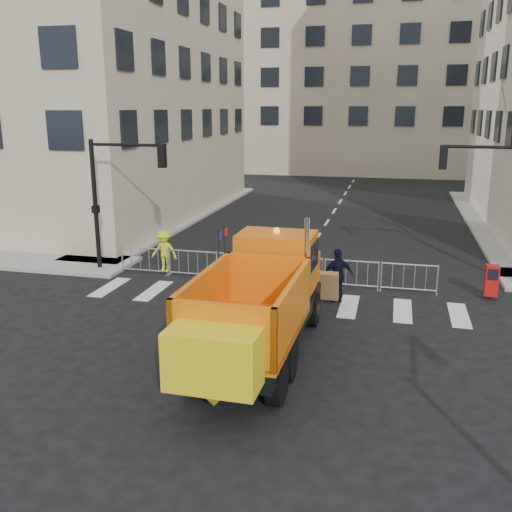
% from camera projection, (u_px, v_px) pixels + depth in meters
% --- Properties ---
extents(ground, '(120.00, 120.00, 0.00)m').
position_uv_depth(ground, '(235.00, 367.00, 14.97)').
color(ground, black).
rests_on(ground, ground).
extents(sidewalk_back, '(64.00, 5.00, 0.15)m').
position_uv_depth(sidewalk_back, '(292.00, 275.00, 22.93)').
color(sidewalk_back, gray).
rests_on(sidewalk_back, ground).
extents(building_left, '(24.00, 22.00, 26.00)m').
position_uv_depth(building_left, '(9.00, 0.00, 35.07)').
color(building_left, '#B7AC8C').
rests_on(building_left, ground).
extents(building_far, '(30.00, 18.00, 24.00)m').
position_uv_depth(building_far, '(367.00, 55.00, 60.78)').
color(building_far, tan).
rests_on(building_far, ground).
extents(traffic_light_left, '(0.18, 0.18, 5.40)m').
position_uv_depth(traffic_light_left, '(95.00, 207.00, 23.17)').
color(traffic_light_left, black).
rests_on(traffic_light_left, ground).
extents(crowd_barriers, '(12.60, 0.60, 1.10)m').
position_uv_depth(crowd_barriers, '(270.00, 268.00, 22.14)').
color(crowd_barriers, '#9EA0A5').
rests_on(crowd_barriers, ground).
extents(plow_truck, '(3.11, 9.53, 3.68)m').
position_uv_depth(plow_truck, '(259.00, 301.00, 15.13)').
color(plow_truck, black).
rests_on(plow_truck, ground).
extents(cop_a, '(0.70, 0.48, 1.85)m').
position_uv_depth(cop_a, '(304.00, 286.00, 18.78)').
color(cop_a, black).
rests_on(cop_a, ground).
extents(cop_b, '(0.87, 0.71, 1.67)m').
position_uv_depth(cop_b, '(248.00, 283.00, 19.33)').
color(cop_b, black).
rests_on(cop_b, ground).
extents(cop_c, '(1.20, 0.93, 1.90)m').
position_uv_depth(cop_c, '(338.00, 275.00, 19.82)').
color(cop_c, black).
rests_on(cop_c, ground).
extents(worker, '(1.11, 0.66, 1.68)m').
position_uv_depth(worker, '(164.00, 251.00, 23.03)').
color(worker, yellow).
rests_on(worker, sidewalk_back).
extents(newspaper_box, '(0.46, 0.41, 1.10)m').
position_uv_depth(newspaper_box, '(492.00, 280.00, 20.11)').
color(newspaper_box, '#B60F0E').
rests_on(newspaper_box, sidewalk_back).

